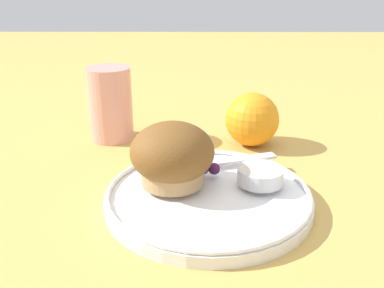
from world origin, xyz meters
The scene contains 8 objects.
ground_plane centered at (0.00, 0.00, 0.00)m, with size 3.00×3.00×0.00m, color tan.
plate centered at (0.00, -0.02, 0.01)m, with size 0.25×0.25×0.02m.
muffin centered at (-0.04, 0.00, 0.06)m, with size 0.10×0.10×0.08m.
cream_ramekin centered at (0.06, 0.00, 0.03)m, with size 0.06×0.06×0.02m.
berry_pair centered at (0.00, 0.02, 0.03)m, with size 0.03×0.02×0.02m.
butter_knife centered at (0.02, 0.06, 0.02)m, with size 0.15×0.06×0.00m.
orange_fruit centered at (0.07, 0.17, 0.04)m, with size 0.08×0.08×0.08m.
juice_glass centered at (-0.15, 0.20, 0.06)m, with size 0.07×0.07×0.12m.
Camera 1 is at (-0.02, -0.47, 0.26)m, focal length 40.00 mm.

